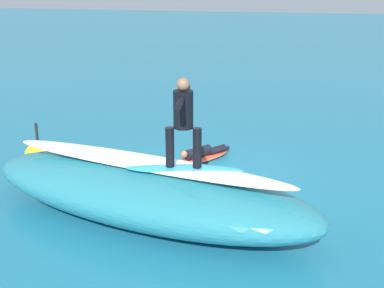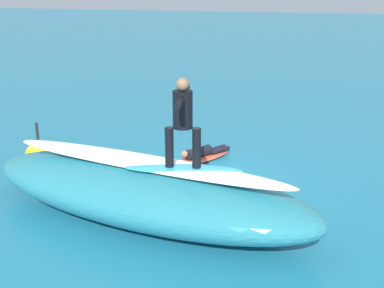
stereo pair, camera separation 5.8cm
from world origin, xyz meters
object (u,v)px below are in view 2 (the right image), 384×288
at_px(surfboard_riding, 183,169).
at_px(buoy_marker, 40,156).
at_px(surfer_paddling, 202,152).
at_px(surfboard_paddling, 198,159).
at_px(surfer_riding, 183,116).

bearing_deg(surfboard_riding, buoy_marker, -34.33).
bearing_deg(buoy_marker, surfer_paddling, -155.74).
height_order(surfboard_riding, surfboard_paddling, surfboard_riding).
xyz_separation_m(surfboard_riding, buoy_marker, (4.15, -2.02, -0.82)).
xyz_separation_m(surfboard_riding, surfboard_paddling, (0.55, -3.58, -1.13)).
distance_m(surfer_riding, surfer_paddling, 4.19).
distance_m(surfer_riding, buoy_marker, 4.96).
xyz_separation_m(surfer_riding, surfer_paddling, (0.48, -3.67, -1.95)).
height_order(surfer_riding, surfboard_paddling, surfer_riding).
bearing_deg(surfer_riding, surfboard_paddling, -89.65).
height_order(surfboard_riding, surfer_paddling, surfboard_riding).
bearing_deg(surfer_riding, surfer_paddling, -90.94).
distance_m(surfer_paddling, buoy_marker, 4.03).
xyz_separation_m(surfboard_riding, surfer_paddling, (0.48, -3.67, -0.96)).
relative_size(surfboard_paddling, surfer_paddling, 1.50).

